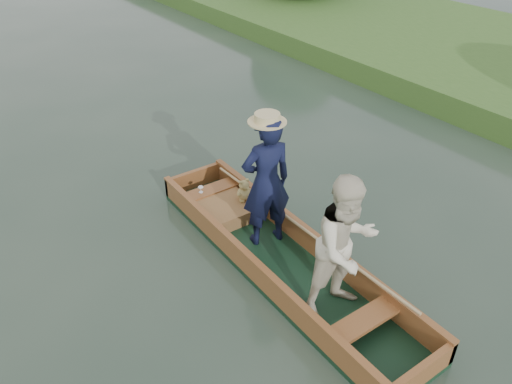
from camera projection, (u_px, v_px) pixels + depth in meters
ground at (280, 266)px, 7.15m from camera, size 120.00×120.00×0.00m
punt at (297, 230)px, 6.62m from camera, size 1.15×5.00×2.12m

